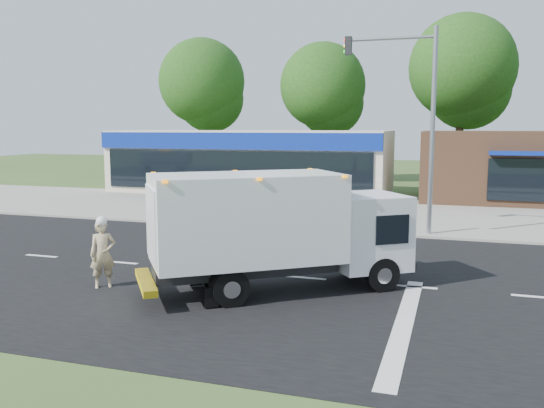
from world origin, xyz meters
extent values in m
plane|color=#385123|center=(0.00, 0.00, 0.00)|extent=(120.00, 120.00, 0.00)
cube|color=black|center=(0.00, 0.00, 0.00)|extent=(60.00, 14.00, 0.02)
cube|color=gray|center=(0.00, 8.20, 0.06)|extent=(60.00, 2.40, 0.12)
cube|color=gray|center=(0.00, 14.00, 0.01)|extent=(60.00, 9.00, 0.02)
cube|color=silver|center=(-9.00, 0.00, 0.02)|extent=(1.20, 0.15, 0.01)
cube|color=silver|center=(-6.00, 0.00, 0.02)|extent=(1.20, 0.15, 0.01)
cube|color=silver|center=(-3.00, 0.00, 0.02)|extent=(1.20, 0.15, 0.01)
cube|color=silver|center=(0.00, 0.00, 0.02)|extent=(1.20, 0.15, 0.01)
cube|color=silver|center=(3.00, 0.00, 0.02)|extent=(1.20, 0.15, 0.01)
cube|color=silver|center=(6.00, 0.00, 0.02)|extent=(1.20, 0.15, 0.01)
cube|color=silver|center=(3.00, -3.00, 0.02)|extent=(0.40, 7.00, 0.01)
cube|color=black|center=(-1.05, -1.91, 0.66)|extent=(4.37, 3.51, 0.33)
cube|color=white|center=(1.66, 0.04, 1.46)|extent=(2.71, 2.74, 1.98)
cube|color=black|center=(2.39, 0.56, 1.65)|extent=(1.16, 1.53, 0.85)
cube|color=white|center=(-1.05, -1.91, 1.98)|extent=(5.14, 4.58, 2.21)
cube|color=silver|center=(-2.97, -3.30, 1.93)|extent=(1.15, 1.56, 1.79)
cube|color=yellow|center=(-3.11, -3.40, 0.52)|extent=(1.59, 2.02, 0.17)
cube|color=orange|center=(-1.05, -1.91, 3.06)|extent=(5.01, 4.50, 0.08)
cylinder|color=black|center=(1.18, 0.79, 0.45)|extent=(0.90, 0.76, 0.90)
cylinder|color=black|center=(2.22, -0.66, 0.45)|extent=(0.90, 0.76, 0.90)
cylinder|color=black|center=(-2.13, -1.53, 0.45)|extent=(0.90, 0.76, 0.90)
cylinder|color=black|center=(-1.03, -3.06, 0.45)|extent=(0.90, 0.76, 0.90)
imported|color=tan|center=(-4.88, -2.56, 0.91)|extent=(0.79, 0.76, 1.82)
sphere|color=white|center=(-4.88, -2.56, 1.79)|extent=(0.28, 0.28, 0.28)
cube|color=beige|center=(-9.00, 20.00, 2.00)|extent=(18.00, 6.00, 4.00)
cube|color=navy|center=(-9.00, 16.95, 3.40)|extent=(18.00, 0.30, 1.00)
cube|color=black|center=(-9.00, 16.95, 1.60)|extent=(17.00, 0.12, 2.40)
cube|color=#382316|center=(7.00, 20.00, 2.00)|extent=(10.00, 6.00, 4.00)
cube|color=navy|center=(7.00, 16.90, 2.90)|extent=(3.00, 1.20, 0.20)
cube|color=black|center=(7.00, 16.95, 1.50)|extent=(3.00, 0.12, 2.20)
cylinder|color=gray|center=(3.00, 7.60, 4.00)|extent=(0.18, 0.18, 8.00)
cylinder|color=gray|center=(1.30, 7.60, 7.60)|extent=(3.40, 0.12, 0.12)
cube|color=black|center=(-0.30, 7.60, 7.40)|extent=(0.25, 0.25, 0.70)
cylinder|color=#332114|center=(-16.00, 28.00, 3.67)|extent=(0.56, 0.56, 7.35)
sphere|color=#1C4513|center=(-16.00, 28.00, 7.88)|extent=(6.93, 6.93, 6.93)
sphere|color=#1C4513|center=(-15.50, 28.50, 6.51)|extent=(5.46, 5.46, 5.46)
cylinder|color=#332114|center=(-6.00, 28.00, 3.43)|extent=(0.56, 0.56, 6.86)
sphere|color=#1C4513|center=(-6.00, 28.00, 7.35)|extent=(6.47, 6.47, 6.47)
sphere|color=#1C4513|center=(-5.50, 28.50, 6.08)|extent=(5.10, 5.10, 5.10)
cylinder|color=#332114|center=(4.00, 28.00, 3.92)|extent=(0.56, 0.56, 7.84)
sphere|color=#1C4513|center=(4.00, 28.00, 8.40)|extent=(7.39, 7.39, 7.39)
sphere|color=#1C4513|center=(4.50, 28.50, 6.94)|extent=(5.82, 5.82, 5.82)
camera|label=1|loc=(3.97, -15.35, 4.26)|focal=38.00mm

